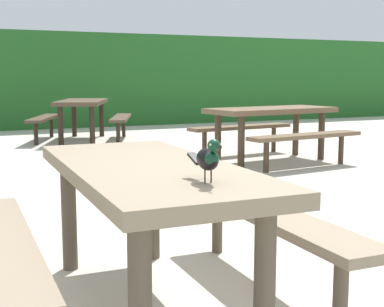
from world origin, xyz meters
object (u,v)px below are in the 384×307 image
object	(u,v)px
bird_grackle	(208,158)
picnic_table_mid_right	(82,110)
picnic_table_mid_left	(271,121)
picnic_table_foreground	(147,200)

from	to	relation	value
bird_grackle	picnic_table_mid_right	distance (m)	8.05
picnic_table_mid_left	bird_grackle	bearing A→B (deg)	-125.24
picnic_table_mid_left	picnic_table_mid_right	bearing A→B (deg)	117.51
picnic_table_foreground	picnic_table_mid_left	size ratio (longest dim) A/B	0.96
bird_grackle	picnic_table_mid_right	bearing A→B (deg)	80.51
picnic_table_foreground	bird_grackle	xyz separation A→B (m)	(0.06, -0.57, 0.29)
bird_grackle	picnic_table_mid_right	size ratio (longest dim) A/B	0.13
picnic_table_foreground	bird_grackle	world-z (taller)	bird_grackle
picnic_table_foreground	picnic_table_mid_right	world-z (taller)	same
picnic_table_mid_right	bird_grackle	bearing A→B (deg)	-99.49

